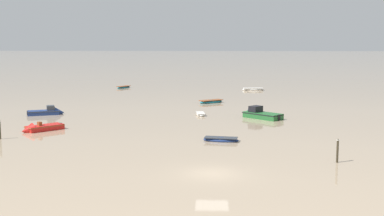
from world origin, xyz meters
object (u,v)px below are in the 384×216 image
(motorboat_moored_1, at_px, (49,113))
(rowboat_moored_1, at_px, (211,102))
(mooring_post_near, at_px, (337,152))
(rowboat_moored_2, at_px, (221,140))
(rowboat_moored_4, at_px, (253,89))
(motorboat_moored_4, at_px, (257,115))
(mooring_post_left, at_px, (0,130))
(rowboat_moored_0, at_px, (124,87))
(motorboat_moored_2, at_px, (39,129))
(rowboat_moored_3, at_px, (200,114))

(motorboat_moored_1, distance_m, rowboat_moored_1, 25.64)
(motorboat_moored_1, distance_m, mooring_post_near, 41.16)
(rowboat_moored_2, height_order, rowboat_moored_4, rowboat_moored_4)
(motorboat_moored_4, bearing_deg, motorboat_moored_1, 40.59)
(mooring_post_left, bearing_deg, motorboat_moored_4, 29.46)
(mooring_post_left, bearing_deg, rowboat_moored_0, 86.97)
(motorboat_moored_2, height_order, rowboat_moored_2, motorboat_moored_2)
(rowboat_moored_3, bearing_deg, rowboat_moored_4, 157.48)
(motorboat_moored_2, height_order, rowboat_moored_1, motorboat_moored_2)
(rowboat_moored_0, relative_size, rowboat_moored_3, 1.18)
(motorboat_moored_2, distance_m, mooring_post_left, 5.27)
(motorboat_moored_4, bearing_deg, rowboat_moored_0, -14.53)
(mooring_post_near, bearing_deg, motorboat_moored_2, 155.81)
(rowboat_moored_3, height_order, mooring_post_near, mooring_post_near)
(rowboat_moored_0, relative_size, motorboat_moored_4, 0.65)
(motorboat_moored_4, height_order, mooring_post_near, mooring_post_near)
(rowboat_moored_4, distance_m, mooring_post_left, 58.73)
(motorboat_moored_2, distance_m, rowboat_moored_4, 53.51)
(rowboat_moored_4, xyz_separation_m, mooring_post_left, (-29.42, -50.82, 0.72))
(rowboat_moored_1, xyz_separation_m, mooring_post_near, (10.58, -39.15, 0.74))
(rowboat_moored_4, relative_size, mooring_post_near, 2.04)
(motorboat_moored_1, bearing_deg, mooring_post_near, -59.87)
(motorboat_moored_2, bearing_deg, motorboat_moored_4, 157.93)
(rowboat_moored_2, distance_m, rowboat_moored_3, 17.62)
(rowboat_moored_1, xyz_separation_m, rowboat_moored_4, (8.20, 20.23, 0.00))
(motorboat_moored_1, relative_size, rowboat_moored_1, 1.19)
(rowboat_moored_1, distance_m, rowboat_moored_4, 21.83)
(rowboat_moored_3, xyz_separation_m, rowboat_moored_4, (9.53, 33.55, 0.05))
(mooring_post_near, bearing_deg, rowboat_moored_3, 114.76)
(rowboat_moored_2, height_order, motorboat_moored_4, motorboat_moored_4)
(rowboat_moored_3, height_order, motorboat_moored_4, motorboat_moored_4)
(rowboat_moored_3, distance_m, rowboat_moored_4, 34.88)
(rowboat_moored_1, xyz_separation_m, motorboat_moored_4, (6.05, -15.19, 0.16))
(mooring_post_near, relative_size, mooring_post_left, 1.02)
(rowboat_moored_4, bearing_deg, motorboat_moored_2, -127.77)
(motorboat_moored_1, distance_m, motorboat_moored_4, 27.80)
(rowboat_moored_1, bearing_deg, rowboat_moored_3, -131.22)
(motorboat_moored_1, distance_m, motorboat_moored_2, 12.62)
(rowboat_moored_0, relative_size, motorboat_moored_2, 0.82)
(rowboat_moored_0, bearing_deg, rowboat_moored_1, -110.75)
(motorboat_moored_1, relative_size, rowboat_moored_2, 1.37)
(rowboat_moored_2, height_order, mooring_post_near, mooring_post_near)
(rowboat_moored_1, bearing_deg, rowboat_moored_2, -123.34)
(rowboat_moored_3, bearing_deg, rowboat_moored_2, 1.48)
(motorboat_moored_2, height_order, motorboat_moored_4, motorboat_moored_4)
(rowboat_moored_0, xyz_separation_m, rowboat_moored_4, (26.52, -4.02, 0.03))
(motorboat_moored_4, xyz_separation_m, mooring_post_near, (4.54, -23.97, 0.58))
(motorboat_moored_2, bearing_deg, rowboat_moored_0, -136.03)
(motorboat_moored_1, bearing_deg, rowboat_moored_0, 63.32)
(mooring_post_near, bearing_deg, rowboat_moored_0, 114.51)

